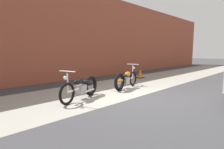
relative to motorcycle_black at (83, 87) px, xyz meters
name	(u,v)px	position (x,y,z in m)	size (l,w,h in m)	color
ground_plane	(134,98)	(1.30, -1.20, -0.40)	(80.00, 80.00, 0.00)	#38383A
sidewalk_slab	(101,90)	(1.30, 0.55, -0.40)	(36.00, 3.50, 0.01)	gray
brick_building_wall	(58,33)	(1.30, 4.00, 2.17)	(36.00, 0.50, 5.13)	brown
motorcycle_black	(83,87)	(0.00, 0.00, 0.00)	(1.93, 0.88, 1.03)	black
motorcycle_orange	(125,80)	(2.24, 0.06, 0.00)	(1.97, 0.73, 1.03)	black
traffic_cone	(140,74)	(5.24, 1.45, -0.15)	(0.40, 0.40, 0.55)	orange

